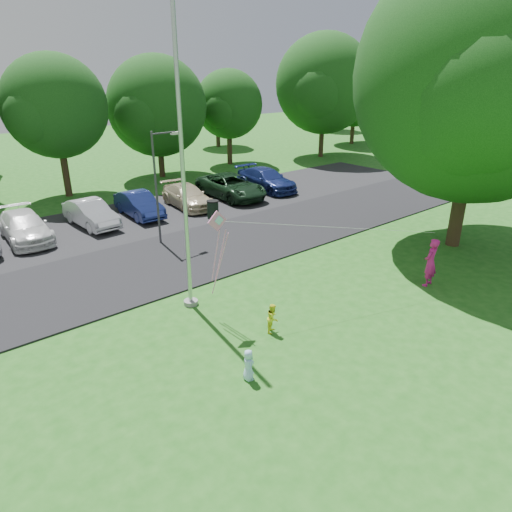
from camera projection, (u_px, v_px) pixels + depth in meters
ground at (367, 328)px, 14.69m from camera, size 120.00×120.00×0.00m
park_road at (209, 249)px, 21.07m from camera, size 60.00×6.00×0.06m
parking_strip at (144, 217)px, 25.68m from camera, size 42.00×7.00×0.06m
flagpole at (184, 189)px, 14.58m from camera, size 0.50×0.50×10.00m
street_lamp at (159, 178)px, 20.76m from camera, size 1.47×0.25×5.23m
trash_can at (213, 210)px, 25.14m from camera, size 0.67×0.67×1.06m
big_tree at (481, 84)px, 18.85m from camera, size 11.05×10.52×12.72m
tree_row at (97, 101)px, 30.67m from camera, size 64.35×11.94×10.88m
horizon_trees at (83, 112)px, 39.52m from camera, size 77.46×7.20×7.02m
parked_cars at (159, 201)px, 26.09m from camera, size 20.32×5.39×1.49m
woman at (430, 262)px, 17.27m from camera, size 0.75×0.55×1.89m
child_yellow at (273, 318)px, 14.32m from camera, size 0.60×0.56×0.97m
child_blue at (248, 365)px, 12.10m from camera, size 0.41×0.51×0.90m
kite at (224, 234)px, 14.17m from camera, size 7.97×3.32×2.88m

